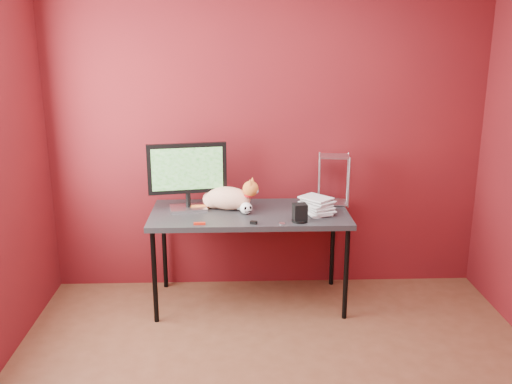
{
  "coord_description": "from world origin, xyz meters",
  "views": [
    {
      "loc": [
        -0.25,
        -2.77,
        2.07
      ],
      "look_at": [
        -0.11,
        1.15,
        0.97
      ],
      "focal_mm": 40.0,
      "sensor_mm": 36.0,
      "label": 1
    }
  ],
  "objects_px": {
    "speaker": "(300,213)",
    "book_stack": "(311,124)",
    "skull_mug": "(246,208)",
    "cat": "(228,198)",
    "monitor": "(187,173)",
    "desk": "(250,218)"
  },
  "relations": [
    {
      "from": "desk",
      "to": "monitor",
      "type": "xyz_separation_m",
      "value": [
        -0.47,
        0.07,
        0.34
      ]
    },
    {
      "from": "desk",
      "to": "speaker",
      "type": "relative_size",
      "value": 11.21
    },
    {
      "from": "desk",
      "to": "book_stack",
      "type": "xyz_separation_m",
      "value": [
        0.44,
        -0.08,
        0.73
      ]
    },
    {
      "from": "skull_mug",
      "to": "speaker",
      "type": "bearing_deg",
      "value": -44.38
    },
    {
      "from": "monitor",
      "to": "book_stack",
      "type": "distance_m",
      "value": 1.0
    },
    {
      "from": "monitor",
      "to": "speaker",
      "type": "distance_m",
      "value": 0.91
    },
    {
      "from": "monitor",
      "to": "cat",
      "type": "bearing_deg",
      "value": -9.14
    },
    {
      "from": "book_stack",
      "to": "cat",
      "type": "bearing_deg",
      "value": 165.99
    },
    {
      "from": "monitor",
      "to": "cat",
      "type": "height_order",
      "value": "monitor"
    },
    {
      "from": "cat",
      "to": "book_stack",
      "type": "xyz_separation_m",
      "value": [
        0.61,
        -0.15,
        0.59
      ]
    },
    {
      "from": "desk",
      "to": "skull_mug",
      "type": "bearing_deg",
      "value": -115.65
    },
    {
      "from": "speaker",
      "to": "book_stack",
      "type": "xyz_separation_m",
      "value": [
        0.08,
        0.17,
        0.62
      ]
    },
    {
      "from": "speaker",
      "to": "book_stack",
      "type": "bearing_deg",
      "value": 54.18
    },
    {
      "from": "skull_mug",
      "to": "book_stack",
      "type": "xyz_separation_m",
      "value": [
        0.47,
        -0.02,
        0.64
      ]
    },
    {
      "from": "desk",
      "to": "book_stack",
      "type": "bearing_deg",
      "value": -9.79
    },
    {
      "from": "desk",
      "to": "skull_mug",
      "type": "distance_m",
      "value": 0.11
    },
    {
      "from": "skull_mug",
      "to": "speaker",
      "type": "xyz_separation_m",
      "value": [
        0.38,
        -0.19,
        0.02
      ]
    },
    {
      "from": "monitor",
      "to": "skull_mug",
      "type": "height_order",
      "value": "monitor"
    },
    {
      "from": "book_stack",
      "to": "skull_mug",
      "type": "bearing_deg",
      "value": 177.62
    },
    {
      "from": "cat",
      "to": "speaker",
      "type": "height_order",
      "value": "cat"
    },
    {
      "from": "skull_mug",
      "to": "speaker",
      "type": "relative_size",
      "value": 0.73
    },
    {
      "from": "skull_mug",
      "to": "monitor",
      "type": "bearing_deg",
      "value": 145.9
    }
  ]
}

